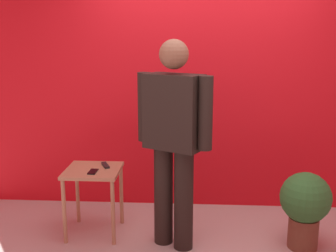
{
  "coord_description": "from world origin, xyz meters",
  "views": [
    {
      "loc": [
        -0.12,
        -3.19,
        1.84
      ],
      "look_at": [
        -0.35,
        0.55,
        1.02
      ],
      "focal_mm": 44.89,
      "sensor_mm": 36.0,
      "label": 1
    }
  ],
  "objects_px": {
    "standing_person": "(174,135)",
    "side_table": "(93,180)",
    "cell_phone": "(93,172)",
    "potted_plant": "(305,204)",
    "tv_remote": "(105,165)"
  },
  "relations": [
    {
      "from": "standing_person",
      "to": "side_table",
      "type": "distance_m",
      "value": 0.92
    },
    {
      "from": "standing_person",
      "to": "side_table",
      "type": "xyz_separation_m",
      "value": [
        -0.75,
        0.19,
        -0.49
      ]
    },
    {
      "from": "cell_phone",
      "to": "standing_person",
      "type": "bearing_deg",
      "value": -6.5
    },
    {
      "from": "cell_phone",
      "to": "potted_plant",
      "type": "height_order",
      "value": "potted_plant"
    },
    {
      "from": "standing_person",
      "to": "tv_remote",
      "type": "bearing_deg",
      "value": 157.01
    },
    {
      "from": "side_table",
      "to": "cell_phone",
      "type": "distance_m",
      "value": 0.15
    },
    {
      "from": "side_table",
      "to": "potted_plant",
      "type": "distance_m",
      "value": 1.91
    },
    {
      "from": "standing_person",
      "to": "cell_phone",
      "type": "bearing_deg",
      "value": 172.24
    },
    {
      "from": "standing_person",
      "to": "potted_plant",
      "type": "distance_m",
      "value": 1.29
    },
    {
      "from": "standing_person",
      "to": "tv_remote",
      "type": "distance_m",
      "value": 0.8
    },
    {
      "from": "potted_plant",
      "to": "side_table",
      "type": "bearing_deg",
      "value": 174.81
    },
    {
      "from": "standing_person",
      "to": "potted_plant",
      "type": "height_order",
      "value": "standing_person"
    },
    {
      "from": "side_table",
      "to": "cell_phone",
      "type": "bearing_deg",
      "value": -75.98
    },
    {
      "from": "standing_person",
      "to": "cell_phone",
      "type": "xyz_separation_m",
      "value": [
        -0.73,
        0.1,
        -0.38
      ]
    },
    {
      "from": "standing_person",
      "to": "potted_plant",
      "type": "bearing_deg",
      "value": 0.84
    }
  ]
}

